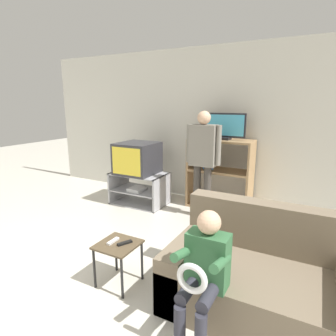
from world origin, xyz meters
name	(u,v)px	position (x,y,z in m)	size (l,w,h in m)	color
ground_plane	(26,324)	(0.00, 0.00, 0.00)	(18.00, 18.00, 0.00)	beige
wall_back	(198,126)	(0.00, 3.46, 1.30)	(6.40, 0.06, 2.60)	beige
tv_stand	(139,189)	(-0.73, 2.69, 0.26)	(0.92, 0.57, 0.54)	#A8A8AD
television_main	(137,158)	(-0.75, 2.68, 0.79)	(0.61, 0.64, 0.52)	#2D2D33
media_shelf	(220,173)	(0.52, 3.16, 0.58)	(1.01, 0.46, 1.13)	#9E7A51
television_flat	(223,127)	(0.54, 3.16, 1.32)	(0.72, 0.20, 0.41)	black
snack_table	(118,250)	(0.33, 0.76, 0.35)	(0.37, 0.37, 0.42)	brown
remote_control_black	(125,243)	(0.39, 0.78, 0.43)	(0.04, 0.14, 0.02)	black
remote_control_white	(113,241)	(0.27, 0.76, 0.43)	(0.04, 0.14, 0.02)	silver
couch	(261,278)	(1.58, 1.06, 0.27)	(1.49, 0.91, 0.83)	#756651
person_standing_adult	(203,155)	(0.42, 2.66, 0.96)	(0.53, 0.20, 1.59)	#3D3833
person_seated_child	(204,269)	(1.26, 0.54, 0.57)	(0.33, 0.43, 0.97)	#2D2D38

